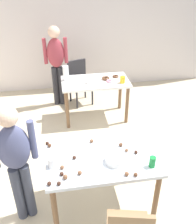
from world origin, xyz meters
The scene contains 32 objects.
ground_plane centered at (0.00, 0.00, 0.00)m, with size 6.40×6.40×0.00m, color beige.
wall_back centered at (0.00, 3.20, 1.30)m, with size 6.40×0.10×2.60m, color silver.
dining_table_near centered at (-0.05, -0.22, 0.65)m, with size 1.21×0.78×0.75m.
dining_table_far centered at (0.19, 1.75, 0.63)m, with size 1.17×0.64×0.75m.
chair_far_table centered at (-0.04, 2.43, 0.50)m, with size 0.51×0.51×0.87m.
person_girl_near centered at (-0.94, -0.24, 0.88)m, with size 0.45×0.27×1.47m.
person_adult_far centered at (-0.46, 2.40, 0.94)m, with size 0.45×0.21×1.56m.
mixing_bowl centered at (0.07, -0.33, 0.78)m, with size 0.21×0.21×0.07m, color white.
soda_can centered at (0.44, -0.46, 0.81)m, with size 0.07×0.07×0.12m, color #198438.
fork_near centered at (0.46, 0.00, 0.75)m, with size 0.17×0.02×0.01m, color silver.
cup_near_0 centered at (-0.58, -0.29, 0.81)m, with size 0.09×0.09×0.11m, color white.
cake_ball_0 centered at (0.20, -0.08, 0.77)m, with size 0.04×0.04×0.04m, color brown.
cake_ball_1 centered at (-0.35, -0.21, 0.77)m, with size 0.04×0.04×0.04m, color #3D2319.
cake_ball_2 centered at (-0.31, -0.45, 0.77)m, with size 0.04×0.04×0.04m, color brown.
cake_ball_3 centered at (-0.53, -0.56, 0.77)m, with size 0.04×0.04×0.04m, color #3D2319.
cake_ball_4 centered at (-0.64, 0.09, 0.77)m, with size 0.04×0.04×0.04m, color #3D2319.
cake_ball_5 centered at (-0.12, 0.04, 0.77)m, with size 0.04×0.04×0.04m, color brown.
cake_ball_6 centered at (0.23, -0.56, 0.77)m, with size 0.04×0.04×0.04m, color brown.
cake_ball_7 centered at (-0.48, -0.34, 0.77)m, with size 0.04×0.04×0.04m, color brown.
cake_ball_8 centered at (-0.62, -0.54, 0.77)m, with size 0.04×0.04×0.04m, color #3D2319.
cake_ball_9 centered at (-0.61, 0.04, 0.77)m, with size 0.05×0.05×0.05m, color brown.
cake_ball_10 centered at (0.24, -0.18, 0.77)m, with size 0.04×0.04×0.04m, color brown.
cake_ball_11 centered at (-0.49, -0.43, 0.77)m, with size 0.04×0.04×0.04m, color #3D2319.
cake_ball_12 centered at (-0.46, -0.48, 0.77)m, with size 0.05×0.05×0.05m, color brown.
cake_ball_13 centered at (0.33, -0.23, 0.77)m, with size 0.04×0.04×0.04m, color #3D2319.
cake_ball_14 centered at (0.14, -0.54, 0.77)m, with size 0.05×0.05×0.05m, color brown.
pitcher_far centered at (-0.31, 1.87, 0.88)m, with size 0.10×0.10×0.26m, color white.
cup_far_0 centered at (0.64, 1.60, 0.81)m, with size 0.09×0.09×0.12m, color yellow.
cup_far_1 centered at (0.07, 1.67, 0.80)m, with size 0.08×0.08×0.09m, color white.
donut_far_0 centered at (0.43, 1.68, 0.77)m, with size 0.11×0.11×0.03m, color pink.
donut_far_1 centered at (0.38, 1.78, 0.77)m, with size 0.14×0.14×0.04m, color brown.
donut_far_2 centered at (0.57, 1.85, 0.77)m, with size 0.11×0.11×0.03m, color brown.
Camera 1 is at (-0.44, -2.35, 2.63)m, focal length 41.55 mm.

